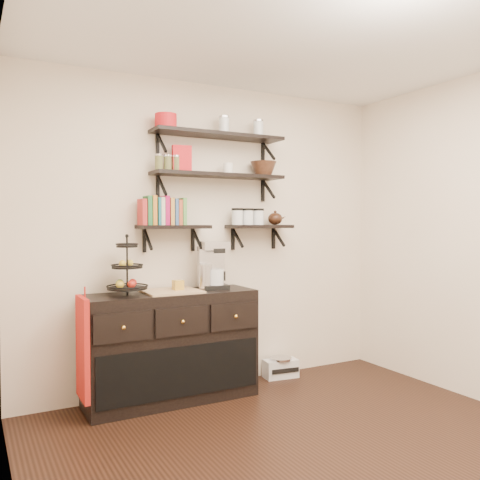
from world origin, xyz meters
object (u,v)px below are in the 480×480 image
Objects in this scene: sideboard at (171,346)px; radio at (281,368)px; fruit_stand at (127,275)px; coffee_maker at (213,266)px.

radio is at bearing 5.02° from sideboard.
sideboard is 0.71m from fruit_stand.
fruit_stand is at bearing 179.52° from sideboard.
radio is at bearing 3.70° from fruit_stand.
coffee_maker is at bearing 4.07° from sideboard.
coffee_maker is at bearing -167.62° from radio.
fruit_stand is at bearing -169.45° from radio.
coffee_maker reaches higher than radio.
coffee_maker is (0.75, 0.02, 0.04)m from fruit_stand.
fruit_stand is 1.36× the size of radio.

